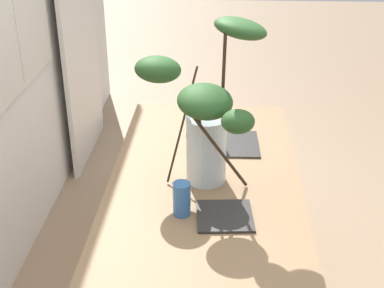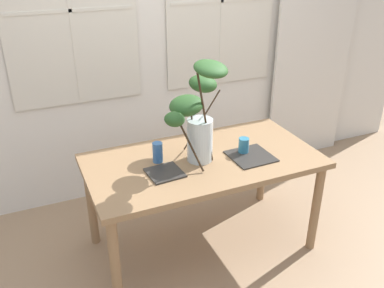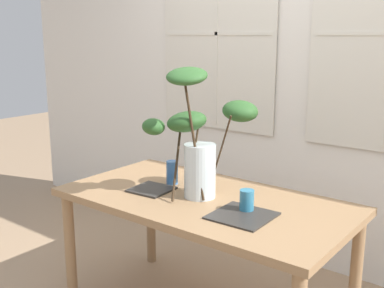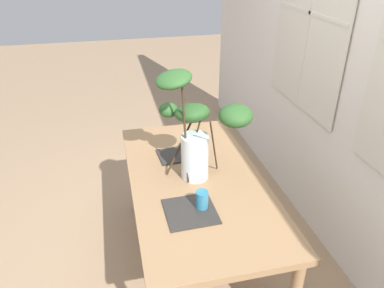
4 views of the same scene
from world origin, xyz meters
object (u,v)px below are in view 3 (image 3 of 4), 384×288
at_px(drinking_glass_blue_right, 247,201).
at_px(plate_square_left, 152,189).
at_px(plate_square_right, 242,216).
at_px(drinking_glass_blue_left, 172,172).
at_px(vase_with_branches, 200,138).
at_px(dining_table, 204,212).

relative_size(drinking_glass_blue_right, plate_square_left, 0.52).
bearing_deg(plate_square_right, drinking_glass_blue_right, 104.80).
relative_size(drinking_glass_blue_right, plate_square_right, 0.40).
distance_m(drinking_glass_blue_left, drinking_glass_blue_right, 0.59).
bearing_deg(plate_square_left, plate_square_right, -2.24).
distance_m(vase_with_branches, drinking_glass_blue_right, 0.42).
xyz_separation_m(vase_with_branches, drinking_glass_blue_left, (-0.26, 0.07, -0.25)).
bearing_deg(vase_with_branches, dining_table, -11.65).
height_order(drinking_glass_blue_right, plate_square_left, drinking_glass_blue_right).
xyz_separation_m(dining_table, drinking_glass_blue_left, (-0.29, 0.08, 0.15)).
distance_m(vase_with_branches, drinking_glass_blue_left, 0.37).
bearing_deg(drinking_glass_blue_left, plate_square_left, -94.43).
bearing_deg(drinking_glass_blue_left, plate_square_right, -17.53).
height_order(vase_with_branches, drinking_glass_blue_right, vase_with_branches).
bearing_deg(drinking_glass_blue_right, drinking_glass_blue_left, 168.38).
bearing_deg(plate_square_left, drinking_glass_blue_left, 85.57).
xyz_separation_m(drinking_glass_blue_left, plate_square_right, (0.60, -0.19, -0.06)).
bearing_deg(dining_table, plate_square_right, -19.73).
bearing_deg(vase_with_branches, plate_square_right, -18.86).
relative_size(drinking_glass_blue_left, drinking_glass_blue_right, 1.23).
bearing_deg(dining_table, drinking_glass_blue_left, 164.83).
height_order(drinking_glass_blue_left, drinking_glass_blue_right, drinking_glass_blue_left).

